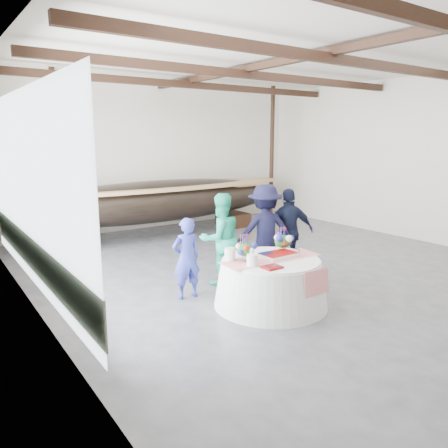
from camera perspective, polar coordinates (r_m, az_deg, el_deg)
floor at (r=9.67m, az=8.31°, el=-6.02°), size 10.00×12.00×0.01m
wall_back at (r=14.22m, az=-8.35°, el=8.74°), size 10.00×0.02×4.50m
wall_left at (r=6.87m, az=-23.38°, el=5.26°), size 0.02×12.00×4.50m
wall_right at (r=13.21m, az=24.81°, el=7.63°), size 0.02×12.00×4.50m
ceiling at (r=9.38m, az=9.14°, el=21.23°), size 10.00×12.00×0.01m
pavilion_structure at (r=9.90m, az=5.69°, el=17.88°), size 9.80×11.76×4.50m
open_bay at (r=7.90m, az=-24.26°, el=2.77°), size 0.03×7.00×3.20m
longboat_display at (r=12.78m, az=-8.37°, el=3.03°), size 8.73×1.75×1.64m
banquet_table at (r=7.59m, az=6.11°, el=-7.56°), size 1.95×1.95×0.83m
tabletop_items at (r=7.48m, az=5.37°, el=-3.31°), size 1.83×0.95×0.40m
guest_woman_blue at (r=7.84m, az=-4.94°, el=-4.48°), size 0.56×0.39×1.47m
guest_woman_teal at (r=8.54m, az=-0.46°, el=-1.95°), size 0.94×0.76×1.80m
guest_man_left at (r=8.97m, az=5.35°, el=-0.95°), size 1.42×1.13×1.93m
guest_man_right at (r=9.28m, az=8.45°, el=-0.97°), size 1.15×0.84×1.82m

